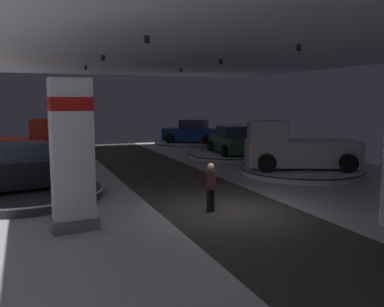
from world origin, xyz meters
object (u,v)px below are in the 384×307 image
at_px(display_car_deep_right, 192,132).
at_px(visitor_walking_near, 211,184).
at_px(display_platform_far_left, 15,168).
at_px(pickup_truck_mid_right, 295,149).
at_px(display_car_far_right, 232,141).
at_px(display_platform_mid_right, 301,171).
at_px(display_platform_deep_right, 192,144).
at_px(brand_sign_pylon, 72,153).
at_px(display_platform_far_right, 232,155).
at_px(display_platform_mid_left, 25,193).
at_px(pickup_truck_far_left, 20,146).
at_px(display_car_mid_left, 22,169).

relative_size(display_car_deep_right, visitor_walking_near, 2.79).
height_order(display_platform_far_left, pickup_truck_mid_right, pickup_truck_mid_right).
height_order(display_car_far_right, display_platform_far_left, display_car_far_right).
relative_size(display_car_deep_right, display_platform_mid_right, 0.76).
xyz_separation_m(display_car_far_right, visitor_walking_near, (-6.52, -11.37, -0.11)).
relative_size(display_car_far_right, visitor_walking_near, 2.76).
bearing_deg(display_platform_deep_right, brand_sign_pylon, -120.36).
distance_m(brand_sign_pylon, visitor_walking_near, 4.47).
xyz_separation_m(display_platform_far_right, display_platform_deep_right, (-0.33, 6.08, 0.06)).
height_order(display_platform_far_right, display_car_deep_right, display_car_deep_right).
height_order(brand_sign_pylon, pickup_truck_mid_right, brand_sign_pylon).
xyz_separation_m(display_car_deep_right, display_platform_mid_left, (-11.78, -13.31, -0.93)).
bearing_deg(pickup_truck_far_left, display_platform_deep_right, 30.14).
bearing_deg(display_platform_far_left, pickup_truck_far_left, -5.89).
height_order(brand_sign_pylon, display_car_far_right, brand_sign_pylon).
xyz_separation_m(display_platform_far_right, pickup_truck_mid_right, (0.11, -6.48, 1.07)).
distance_m(display_platform_far_right, visitor_walking_near, 13.16).
bearing_deg(display_platform_far_left, display_platform_deep_right, 29.37).
bearing_deg(display_car_deep_right, display_platform_deep_right, 142.74).
xyz_separation_m(display_platform_mid_right, visitor_walking_near, (-6.93, -4.80, 0.75)).
distance_m(display_platform_far_left, visitor_walking_near, 12.22).
xyz_separation_m(brand_sign_pylon, pickup_truck_far_left, (-1.44, 10.96, -0.87)).
xyz_separation_m(display_platform_far_left, pickup_truck_far_left, (0.32, -0.03, 1.09)).
height_order(display_car_deep_right, display_car_mid_left, display_car_deep_right).
bearing_deg(display_car_mid_left, display_platform_far_left, 93.90).
xyz_separation_m(display_platform_deep_right, display_car_deep_right, (0.02, -0.02, 0.93)).
bearing_deg(display_platform_mid_left, display_car_far_right, 30.84).
relative_size(brand_sign_pylon, display_platform_mid_right, 0.71).
height_order(display_platform_deep_right, pickup_truck_mid_right, pickup_truck_mid_right).
bearing_deg(display_car_deep_right, pickup_truck_far_left, -149.98).
bearing_deg(pickup_truck_far_left, display_car_deep_right, 30.02).
distance_m(display_car_far_right, display_car_mid_left, 14.10).
height_order(brand_sign_pylon, pickup_truck_far_left, brand_sign_pylon).
bearing_deg(pickup_truck_far_left, display_car_mid_left, -88.93).
height_order(display_platform_far_right, visitor_walking_near, visitor_walking_near).
bearing_deg(display_car_mid_left, visitor_walking_near, -36.59).
xyz_separation_m(pickup_truck_far_left, visitor_walking_near, (5.72, -10.57, -0.37)).
height_order(display_platform_mid_left, visitor_walking_near, visitor_walking_near).
xyz_separation_m(display_car_far_right, pickup_truck_far_left, (-12.24, -0.81, 0.27)).
bearing_deg(display_platform_mid_right, display_platform_mid_left, -177.04).
relative_size(brand_sign_pylon, display_car_far_right, 0.95).
distance_m(display_car_far_right, display_platform_mid_right, 6.64).
bearing_deg(display_car_mid_left, display_car_far_right, 30.80).
relative_size(display_platform_deep_right, visitor_walking_near, 3.53).
bearing_deg(display_platform_deep_right, display_car_mid_left, -131.49).
bearing_deg(display_platform_far_left, display_platform_far_right, 3.66).
xyz_separation_m(brand_sign_pylon, display_platform_far_right, (10.80, 11.79, -2.01)).
relative_size(display_platform_mid_left, visitor_walking_near, 3.53).
relative_size(display_platform_far_right, display_platform_mid_left, 0.98).
bearing_deg(pickup_truck_far_left, display_platform_far_right, 3.91).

